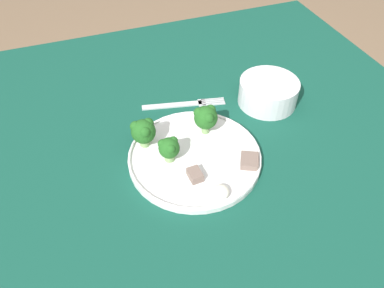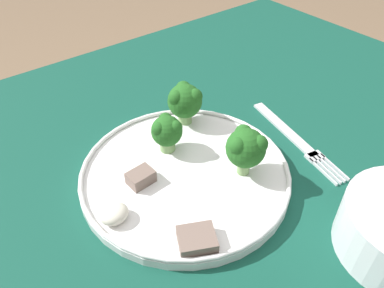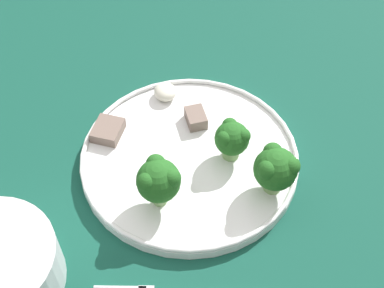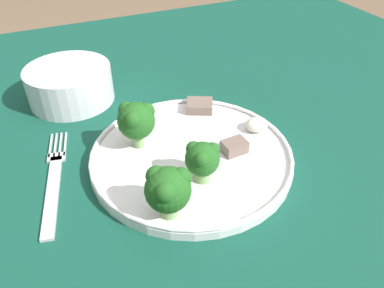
% 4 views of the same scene
% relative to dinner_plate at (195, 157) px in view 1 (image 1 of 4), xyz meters
% --- Properties ---
extents(table, '(1.26, 1.01, 0.74)m').
position_rel_dinner_plate_xyz_m(table, '(0.05, 0.09, -0.10)').
color(table, '#114738').
rests_on(table, ground_plane).
extents(dinner_plate, '(0.27, 0.27, 0.02)m').
position_rel_dinner_plate_xyz_m(dinner_plate, '(0.00, 0.00, 0.00)').
color(dinner_plate, white).
rests_on(dinner_plate, table).
extents(fork, '(0.06, 0.20, 0.00)m').
position_rel_dinner_plate_xyz_m(fork, '(-0.18, 0.04, -0.01)').
color(fork, silver).
rests_on(fork, table).
extents(cream_bowl, '(0.14, 0.14, 0.06)m').
position_rel_dinner_plate_xyz_m(cream_bowl, '(-0.12, 0.23, 0.02)').
color(cream_bowl, silver).
rests_on(cream_bowl, table).
extents(broccoli_floret_near_rim_left, '(0.05, 0.05, 0.06)m').
position_rel_dinner_plate_xyz_m(broccoli_floret_near_rim_left, '(-0.07, -0.09, 0.04)').
color(broccoli_floret_near_rim_left, '#7FA866').
rests_on(broccoli_floret_near_rim_left, dinner_plate).
extents(broccoli_floret_center_left, '(0.04, 0.04, 0.05)m').
position_rel_dinner_plate_xyz_m(broccoli_floret_center_left, '(-0.01, -0.05, 0.04)').
color(broccoli_floret_center_left, '#7FA866').
rests_on(broccoli_floret_center_left, dinner_plate).
extents(broccoli_floret_back_left, '(0.05, 0.05, 0.07)m').
position_rel_dinner_plate_xyz_m(broccoli_floret_back_left, '(-0.06, 0.05, 0.05)').
color(broccoli_floret_back_left, '#7FA866').
rests_on(broccoli_floret_back_left, dinner_plate).
extents(meat_slice_front_slice, '(0.03, 0.03, 0.02)m').
position_rel_dinner_plate_xyz_m(meat_slice_front_slice, '(0.05, -0.02, 0.01)').
color(meat_slice_front_slice, '#756056').
rests_on(meat_slice_front_slice, dinner_plate).
extents(meat_slice_middle_slice, '(0.05, 0.05, 0.01)m').
position_rel_dinner_plate_xyz_m(meat_slice_middle_slice, '(0.06, 0.09, 0.01)').
color(meat_slice_middle_slice, '#756056').
rests_on(meat_slice_middle_slice, dinner_plate).
extents(sauce_dollop, '(0.03, 0.03, 0.02)m').
position_rel_dinner_plate_xyz_m(sauce_dollop, '(0.11, 0.01, 0.01)').
color(sauce_dollop, silver).
rests_on(sauce_dollop, dinner_plate).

